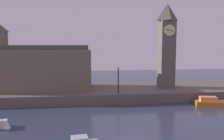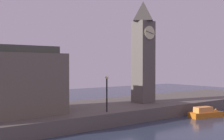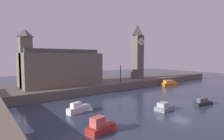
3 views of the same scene
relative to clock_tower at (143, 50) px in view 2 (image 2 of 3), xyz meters
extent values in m
cube|color=#5B544C|center=(-9.43, 1.23, -7.99)|extent=(70.00, 12.00, 1.50)
cube|color=#5B544C|center=(0.00, 0.01, -1.64)|extent=(2.39, 2.39, 11.21)
cylinder|color=beige|center=(0.00, -1.25, 2.32)|extent=(1.82, 0.12, 1.82)
cube|color=black|center=(0.00, -1.32, 2.32)|extent=(1.43, 0.04, 0.37)
pyramid|color=#403A35|center=(0.00, 0.01, 5.37)|extent=(2.63, 2.63, 2.80)
cylinder|color=black|center=(-8.68, -3.48, -5.43)|extent=(0.16, 0.16, 3.62)
sphere|color=#F2E099|center=(-8.68, -3.48, -3.44)|extent=(0.36, 0.36, 0.36)
cube|color=orange|center=(4.34, -7.04, -8.39)|extent=(4.69, 2.50, 0.69)
cube|color=#FF9947|center=(3.80, -7.04, -7.71)|extent=(2.48, 1.57, 0.68)
cone|color=orange|center=(6.57, -7.04, -8.36)|extent=(1.68, 1.68, 1.11)
camera|label=1|loc=(-14.07, -38.63, 0.09)|focal=38.38mm
camera|label=2|loc=(-26.57, -28.62, -2.10)|focal=44.92mm
camera|label=3|loc=(-34.13, -33.91, -1.46)|focal=28.91mm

